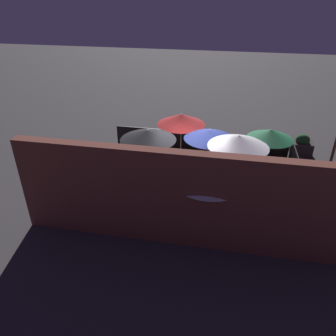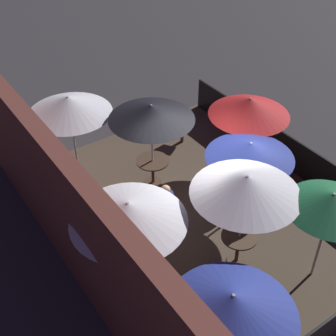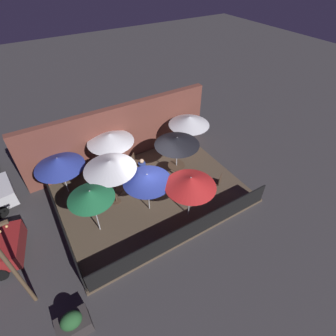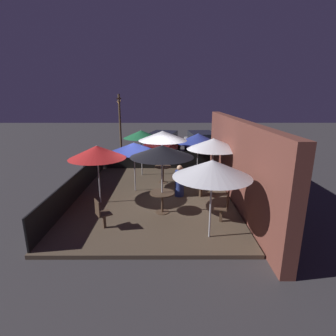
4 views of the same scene
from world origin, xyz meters
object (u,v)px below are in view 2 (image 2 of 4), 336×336
Objects in this scene: patio_umbrella_6 at (250,107)px; patio_chair_1 at (71,180)px; patio_umbrella_7 at (250,150)px; patio_chair_0 at (183,126)px; patio_umbrella_0 at (246,185)px; patio_umbrella_2 at (332,201)px; patio_umbrella_1 at (151,112)px; dining_table_1 at (153,165)px; patio_umbrella_4 at (69,105)px; patio_umbrella_5 at (232,305)px; patio_umbrella_3 at (128,212)px; patio_chair_2 at (132,227)px; patron_0 at (166,209)px; dining_table_0 at (239,242)px.

patio_chair_1 is (1.56, 4.23, -1.40)m from patio_umbrella_6.
patio_chair_0 is (3.25, -0.60, -1.33)m from patio_umbrella_7.
patio_umbrella_0 reaches higher than patio_umbrella_7.
patio_umbrella_2 is at bearing -137.53° from patio_umbrella_0.
patio_umbrella_1 reaches higher than patio_umbrella_7.
patio_umbrella_6 reaches higher than dining_table_1.
patio_umbrella_1 is 2.10m from patio_umbrella_4.
patio_chair_0 is 0.99× the size of patio_chair_1.
patio_umbrella_3 is at bearing 7.77° from patio_umbrella_5.
patio_umbrella_1 is at bearing 0.00° from dining_table_1.
patio_umbrella_7 reaches higher than patio_chair_0.
patio_chair_2 is (-2.19, -0.40, -0.02)m from patio_chair_1.
patio_chair_1 is 2.23m from patio_chair_2.
patio_umbrella_7 is 3.07m from patio_chair_2.
patio_umbrella_2 is 2.43× the size of patio_chair_0.
patio_chair_1 is at bearing 47.33° from patio_umbrella_7.
patio_umbrella_2 is 1.04× the size of patio_umbrella_6.
patio_umbrella_3 is 1.04× the size of patio_umbrella_5.
patio_umbrella_5 reaches higher than patio_chair_2.
patio_chair_2 is at bearing 41.80° from patio_umbrella_0.
patio_umbrella_4 is at bearing 22.21° from patio_umbrella_2.
patron_0 is at bearing 156.90° from patio_umbrella_1.
patio_umbrella_5 is at bearing 133.74° from patio_umbrella_0.
patio_chair_2 is (-1.49, 1.52, -0.08)m from dining_table_1.
patio_umbrella_6 is at bearing 73.25° from patio_chair_0.
patio_umbrella_6 reaches higher than patio_chair_1.
patio_umbrella_5 is at bearing 176.70° from patio_umbrella_4.
patio_umbrella_2 is at bearing -79.62° from patio_umbrella_5.
patio_umbrella_5 is at bearing -172.23° from patio_umbrella_3.
patio_chair_0 is at bearing -47.61° from patio_umbrella_3.
patio_umbrella_0 reaches higher than dining_table_1.
patron_0 is (-2.63, 2.42, 0.06)m from patio_chair_0.
patio_umbrella_3 is 3.45m from dining_table_1.
patio_umbrella_1 is at bearing -19.43° from patio_umbrella_5.
patron_0 is at bearing 71.18° from patio_umbrella_7.
patio_chair_2 is (0.90, -0.55, -1.44)m from patio_umbrella_3.
dining_table_0 is 4.67m from patio_chair_0.
patio_umbrella_3 is 2.40× the size of patio_chair_0.
patio_umbrella_4 reaches higher than dining_table_1.
patio_umbrella_6 is (3.52, -1.22, -0.13)m from patio_umbrella_2.
patio_umbrella_7 is (1.08, -1.14, -0.31)m from patio_umbrella_0.
patio_umbrella_1 is 1.04× the size of patio_umbrella_2.
patio_umbrella_6 is at bearing -157.91° from patron_0.
patio_umbrella_1 reaches higher than patio_chair_0.
patio_umbrella_4 is at bearing 42.48° from patio_chair_2.
patio_umbrella_6 is at bearing -110.41° from dining_table_1.
patio_umbrella_2 is at bearing -157.79° from patio_umbrella_4.
patio_chair_0 is (3.51, -3.84, -1.43)m from patio_umbrella_3.
patio_umbrella_6 is 2.81m from dining_table_1.
dining_table_1 is at bearing -0.00° from patio_chair_0.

